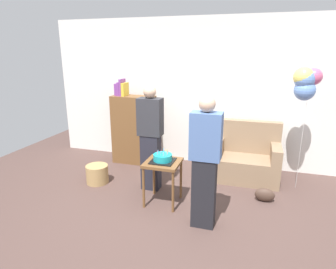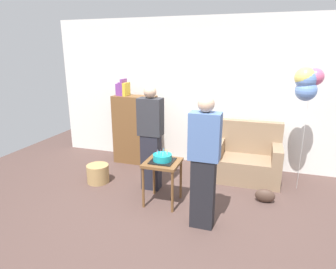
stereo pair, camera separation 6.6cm
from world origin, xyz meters
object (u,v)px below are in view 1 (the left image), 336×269
(wicker_basket, at_px, (97,174))
(handbag, at_px, (265,195))
(side_table, at_px, (163,168))
(person_holding_cake, at_px, (205,163))
(balloon_bunch, at_px, (306,82))
(person_blowing_candles, at_px, (151,138))
(couch, at_px, (245,159))
(bookshelf, at_px, (134,129))
(birthday_cake, at_px, (163,158))

(wicker_basket, xyz_separation_m, handbag, (2.64, 0.15, -0.05))
(side_table, xyz_separation_m, person_holding_cake, (0.65, -0.38, 0.30))
(balloon_bunch, bearing_deg, person_blowing_candles, -161.25)
(side_table, relative_size, person_holding_cake, 0.39)
(couch, height_order, wicker_basket, couch)
(couch, height_order, handbag, couch)
(couch, xyz_separation_m, person_blowing_candles, (-1.40, -0.85, 0.49))
(bookshelf, distance_m, side_table, 1.71)
(couch, bearing_deg, person_holding_cake, -104.82)
(person_holding_cake, bearing_deg, side_table, -44.62)
(bookshelf, relative_size, birthday_cake, 5.02)
(person_holding_cake, bearing_deg, birthday_cake, -44.63)
(wicker_basket, bearing_deg, person_holding_cake, -19.99)
(bookshelf, height_order, side_table, bookshelf)
(couch, relative_size, balloon_bunch, 0.58)
(couch, relative_size, person_blowing_candles, 0.67)
(bookshelf, bearing_deg, wicker_basket, -101.35)
(person_blowing_candles, relative_size, wicker_basket, 4.53)
(handbag, bearing_deg, side_table, -161.79)
(birthday_cake, bearing_deg, person_holding_cake, -30.37)
(person_holding_cake, relative_size, wicker_basket, 4.53)
(person_blowing_candles, xyz_separation_m, person_holding_cake, (0.97, -0.76, 0.00))
(birthday_cake, bearing_deg, bookshelf, 127.02)
(wicker_basket, bearing_deg, balloon_bunch, 14.72)
(couch, bearing_deg, person_blowing_candles, -148.73)
(bookshelf, height_order, balloon_bunch, balloon_bunch)
(bookshelf, xyz_separation_m, person_holding_cake, (1.68, -1.74, 0.16))
(wicker_basket, relative_size, handbag, 1.29)
(birthday_cake, xyz_separation_m, balloon_bunch, (1.84, 1.12, 0.99))
(side_table, bearing_deg, birthday_cake, 82.78)
(side_table, height_order, balloon_bunch, balloon_bunch)
(side_table, bearing_deg, person_blowing_candles, 129.77)
(couch, height_order, side_table, couch)
(bookshelf, bearing_deg, balloon_bunch, -4.90)
(side_table, bearing_deg, couch, 48.76)
(bookshelf, xyz_separation_m, birthday_cake, (1.03, -1.36, 0.01))
(person_blowing_candles, xyz_separation_m, balloon_bunch, (2.16, 0.73, 0.84))
(person_holding_cake, height_order, handbag, person_holding_cake)
(bookshelf, distance_m, birthday_cake, 1.71)
(birthday_cake, bearing_deg, couch, 48.76)
(person_holding_cake, bearing_deg, bookshelf, -60.34)
(side_table, relative_size, birthday_cake, 1.97)
(bookshelf, relative_size, handbag, 5.74)
(couch, xyz_separation_m, bookshelf, (-2.10, 0.13, 0.33))
(side_table, xyz_separation_m, person_blowing_candles, (-0.32, 0.38, 0.30))
(side_table, distance_m, birthday_cake, 0.15)
(couch, relative_size, side_table, 1.75)
(handbag, bearing_deg, birthday_cake, -161.79)
(side_table, xyz_separation_m, birthday_cake, (0.00, 0.00, 0.15))
(couch, xyz_separation_m, handbag, (0.32, -0.77, -0.24))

